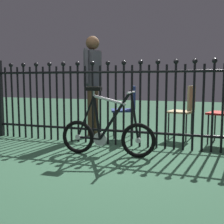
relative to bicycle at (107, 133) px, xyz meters
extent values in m
plane|color=#2C523A|center=(0.02, -0.03, -0.29)|extent=(20.00, 20.00, 0.00)
cylinder|color=black|center=(-2.19, 0.61, 0.30)|extent=(0.03, 0.03, 1.19)
cylinder|color=black|center=(-2.07, 0.61, 0.30)|extent=(0.03, 0.03, 1.19)
cylinder|color=black|center=(-1.94, 0.61, 0.30)|extent=(0.03, 0.03, 1.19)
sphere|color=black|center=(-1.94, 0.61, 0.93)|extent=(0.07, 0.07, 0.07)
cylinder|color=black|center=(-1.82, 0.61, 0.30)|extent=(0.03, 0.03, 1.19)
cylinder|color=black|center=(-1.70, 0.61, 0.30)|extent=(0.03, 0.03, 1.19)
sphere|color=black|center=(-1.70, 0.61, 0.93)|extent=(0.07, 0.07, 0.07)
cylinder|color=black|center=(-1.57, 0.61, 0.30)|extent=(0.03, 0.03, 1.19)
cylinder|color=black|center=(-1.45, 0.61, 0.30)|extent=(0.03, 0.03, 1.19)
sphere|color=black|center=(-1.45, 0.61, 0.93)|extent=(0.07, 0.07, 0.07)
cylinder|color=black|center=(-1.32, 0.61, 0.30)|extent=(0.03, 0.03, 1.19)
cylinder|color=black|center=(-1.20, 0.61, 0.30)|extent=(0.03, 0.03, 1.19)
sphere|color=black|center=(-1.20, 0.61, 0.93)|extent=(0.07, 0.07, 0.07)
cylinder|color=black|center=(-1.08, 0.61, 0.30)|extent=(0.03, 0.03, 1.19)
cylinder|color=black|center=(-0.95, 0.61, 0.30)|extent=(0.03, 0.03, 1.19)
sphere|color=black|center=(-0.95, 0.61, 0.93)|extent=(0.07, 0.07, 0.07)
cylinder|color=black|center=(-0.83, 0.61, 0.30)|extent=(0.03, 0.03, 1.19)
cylinder|color=black|center=(-0.70, 0.61, 0.30)|extent=(0.03, 0.03, 1.19)
sphere|color=black|center=(-0.70, 0.61, 0.93)|extent=(0.07, 0.07, 0.07)
cylinder|color=black|center=(-0.58, 0.61, 0.30)|extent=(0.03, 0.03, 1.19)
cylinder|color=black|center=(-0.46, 0.61, 0.30)|extent=(0.03, 0.03, 1.19)
sphere|color=black|center=(-0.46, 0.61, 0.93)|extent=(0.07, 0.07, 0.07)
cylinder|color=black|center=(-0.33, 0.61, 0.30)|extent=(0.03, 0.03, 1.19)
cylinder|color=black|center=(-0.21, 0.61, 0.30)|extent=(0.03, 0.03, 1.19)
sphere|color=black|center=(-0.21, 0.61, 0.93)|extent=(0.07, 0.07, 0.07)
cylinder|color=black|center=(-0.08, 0.61, 0.30)|extent=(0.03, 0.03, 1.19)
cylinder|color=black|center=(0.04, 0.61, 0.30)|extent=(0.03, 0.03, 1.19)
sphere|color=black|center=(0.04, 0.61, 0.93)|extent=(0.07, 0.07, 0.07)
cylinder|color=black|center=(0.16, 0.61, 0.30)|extent=(0.03, 0.03, 1.19)
cylinder|color=black|center=(0.29, 0.61, 0.30)|extent=(0.03, 0.03, 1.19)
sphere|color=black|center=(0.29, 0.61, 0.93)|extent=(0.07, 0.07, 0.07)
cylinder|color=black|center=(0.41, 0.61, 0.30)|extent=(0.03, 0.03, 1.19)
cylinder|color=black|center=(0.54, 0.61, 0.30)|extent=(0.03, 0.03, 1.19)
sphere|color=black|center=(0.54, 0.61, 0.93)|extent=(0.07, 0.07, 0.07)
cylinder|color=black|center=(0.66, 0.61, 0.30)|extent=(0.03, 0.03, 1.19)
cylinder|color=black|center=(0.78, 0.61, 0.30)|extent=(0.03, 0.03, 1.19)
sphere|color=black|center=(0.78, 0.61, 0.93)|extent=(0.07, 0.07, 0.07)
cylinder|color=black|center=(0.91, 0.61, 0.30)|extent=(0.03, 0.03, 1.19)
cylinder|color=black|center=(1.03, 0.61, 0.30)|extent=(0.03, 0.03, 1.19)
sphere|color=black|center=(1.03, 0.61, 0.93)|extent=(0.07, 0.07, 0.07)
cylinder|color=black|center=(1.16, 0.61, 0.30)|extent=(0.03, 0.03, 1.19)
cylinder|color=black|center=(1.28, 0.61, 0.30)|extent=(0.03, 0.03, 1.19)
sphere|color=black|center=(1.28, 0.61, 0.93)|extent=(0.07, 0.07, 0.07)
cylinder|color=black|center=(1.40, 0.61, 0.30)|extent=(0.03, 0.03, 1.19)
cylinder|color=black|center=(0.02, 0.61, -0.08)|extent=(4.43, 0.04, 0.04)
cylinder|color=black|center=(0.02, 0.61, 0.80)|extent=(4.43, 0.04, 0.04)
cube|color=black|center=(-2.19, 0.61, 0.36)|extent=(0.07, 0.07, 1.31)
torus|color=black|center=(-0.40, -0.03, -0.07)|extent=(0.44, 0.08, 0.44)
cylinder|color=silver|center=(-0.40, -0.03, -0.07)|extent=(0.07, 0.03, 0.07)
torus|color=black|center=(0.41, 0.03, -0.07)|extent=(0.44, 0.08, 0.44)
cylinder|color=silver|center=(0.41, 0.03, -0.07)|extent=(0.07, 0.03, 0.07)
cylinder|color=black|center=(0.11, 0.01, 0.23)|extent=(0.44, 0.06, 0.65)
cylinder|color=silver|center=(0.03, 0.00, 0.43)|extent=(0.43, 0.06, 0.14)
cylinder|color=black|center=(-0.14, -0.01, 0.20)|extent=(0.12, 0.04, 0.57)
cylinder|color=black|center=(-0.25, -0.02, -0.08)|extent=(0.31, 0.05, 0.04)
cylinder|color=black|center=(-0.29, -0.02, 0.20)|extent=(0.25, 0.04, 0.56)
cylinder|color=black|center=(0.36, 0.02, 0.24)|extent=(0.13, 0.04, 0.62)
cylinder|color=silver|center=(0.31, 0.02, 0.54)|extent=(0.03, 0.03, 0.02)
cylinder|color=silver|center=(0.31, 0.02, 0.53)|extent=(0.05, 0.40, 0.03)
cylinder|color=silver|center=(-0.18, -0.01, 0.51)|extent=(0.03, 0.03, 0.07)
cube|color=black|center=(-0.18, -0.01, 0.57)|extent=(0.21, 0.10, 0.05)
cylinder|color=silver|center=(-0.09, -0.01, -0.08)|extent=(0.18, 0.02, 0.18)
cylinder|color=black|center=(-0.24, 0.99, -0.07)|extent=(0.02, 0.02, 0.45)
cylinder|color=black|center=(-0.35, 1.29, -0.07)|extent=(0.02, 0.02, 0.45)
cylinder|color=black|center=(0.05, 1.10, -0.07)|extent=(0.02, 0.02, 0.45)
cylinder|color=black|center=(-0.05, 1.39, -0.07)|extent=(0.02, 0.02, 0.45)
cube|color=navy|center=(-0.15, 1.19, 0.17)|extent=(0.50, 0.50, 0.03)
cube|color=navy|center=(0.03, 1.25, 0.39)|extent=(0.15, 0.36, 0.38)
cylinder|color=black|center=(0.62, 1.27, -0.07)|extent=(0.02, 0.02, 0.44)
cylinder|color=black|center=(0.68, 1.55, -0.07)|extent=(0.02, 0.02, 0.44)
cylinder|color=black|center=(0.90, 1.20, -0.07)|extent=(0.02, 0.02, 0.44)
cylinder|color=black|center=(0.97, 1.49, -0.07)|extent=(0.02, 0.02, 0.44)
cube|color=tan|center=(0.79, 1.38, 0.16)|extent=(0.44, 0.44, 0.03)
cube|color=tan|center=(0.96, 1.34, 0.39)|extent=(0.11, 0.35, 0.40)
cylinder|color=black|center=(1.23, 1.09, -0.07)|extent=(0.02, 0.02, 0.46)
cylinder|color=black|center=(1.34, 1.41, -0.07)|extent=(0.02, 0.02, 0.46)
cube|color=#A51E19|center=(1.44, 1.20, 0.18)|extent=(0.52, 0.52, 0.03)
cylinder|color=#4C3823|center=(-0.73, 1.15, 0.14)|extent=(0.11, 0.11, 0.87)
cylinder|color=#4C3823|center=(-0.70, 1.31, 0.14)|extent=(0.11, 0.11, 0.87)
cube|color=#3F3F47|center=(-0.71, 1.23, 0.88)|extent=(0.23, 0.33, 0.62)
cylinder|color=#3F3F47|center=(-0.75, 1.04, 0.92)|extent=(0.08, 0.08, 0.59)
cylinder|color=#3F3F47|center=(-0.68, 1.43, 0.92)|extent=(0.08, 0.08, 0.59)
sphere|color=brown|center=(-0.71, 1.23, 1.32)|extent=(0.24, 0.24, 0.24)
camera|label=1|loc=(1.22, -3.33, 0.67)|focal=44.88mm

